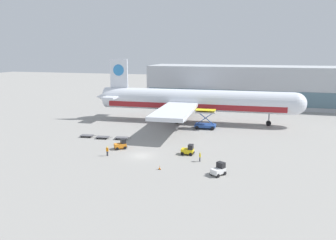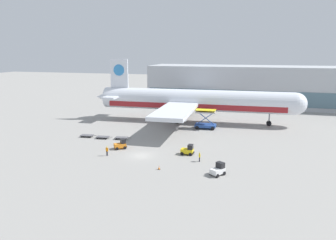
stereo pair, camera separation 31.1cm
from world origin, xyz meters
name	(u,v)px [view 1 (the left image)]	position (x,y,z in m)	size (l,w,h in m)	color
ground_plane	(142,156)	(0.00, 0.00, 0.00)	(400.00, 400.00, 0.00)	gray
terminal_building	(276,86)	(26.47, 65.31, 6.99)	(90.00, 18.20, 14.00)	#B2B7BC
airplane_main	(192,101)	(3.01, 31.88, 5.84)	(58.10, 48.26, 17.00)	silver
scissor_lift_loader	(205,121)	(8.02, 24.95, 1.89)	(5.31, 3.54, 4.85)	#284C99
baggage_tug_foreground	(219,170)	(15.15, -5.78, 0.88)	(2.59, 2.81, 2.00)	silver
baggage_tug_mid	(121,145)	(-5.56, 3.11, 0.88)	(2.79, 2.66, 2.00)	orange
baggage_tug_far	(188,150)	(8.28, 3.09, 0.88)	(2.48, 1.67, 2.00)	yellow
baggage_dolly_lead	(87,135)	(-16.73, 9.36, 0.39)	(3.77, 1.81, 0.48)	#56565B
baggage_dolly_second	(103,137)	(-12.63, 9.12, 0.39)	(3.77, 1.81, 0.48)	#56565B
baggage_dolly_third	(122,138)	(-8.31, 9.71, 0.39)	(3.77, 1.81, 0.48)	#56565B
ground_crew_near	(200,156)	(11.13, -0.28, 0.99)	(0.35, 0.53, 1.70)	black
ground_crew_far	(107,150)	(-6.22, -1.77, 1.10)	(0.56, 0.27, 1.85)	black
traffic_cone_near	(160,167)	(5.35, -6.03, 0.34)	(0.40, 0.40, 0.70)	black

